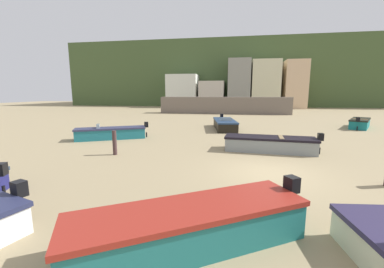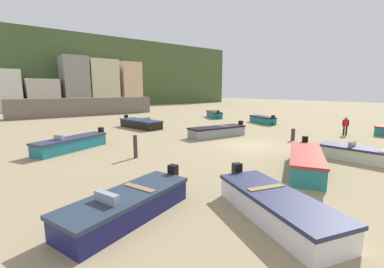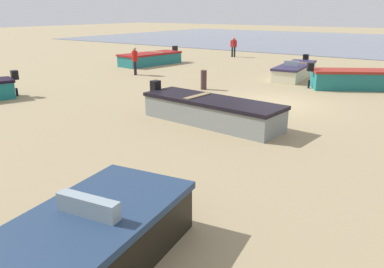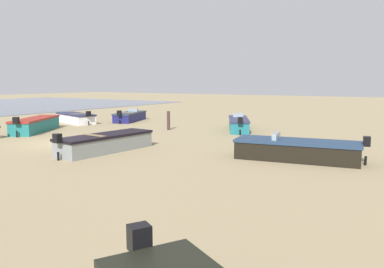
% 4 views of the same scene
% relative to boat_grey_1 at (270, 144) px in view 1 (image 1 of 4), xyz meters
% --- Properties ---
extents(ground_plane, '(160.00, 160.00, 0.00)m').
position_rel_boat_grey_1_xyz_m(ground_plane, '(-0.57, -4.05, -0.44)').
color(ground_plane, '#998661').
extents(headland_hill, '(90.00, 32.00, 16.39)m').
position_rel_boat_grey_1_xyz_m(headland_hill, '(-0.57, 61.95, 7.76)').
color(headland_hill, '#42572F').
rests_on(headland_hill, ground).
extents(harbor_pier, '(20.85, 2.40, 2.71)m').
position_rel_boat_grey_1_xyz_m(harbor_pier, '(-3.63, 25.95, 0.92)').
color(harbor_pier, '#706458').
rests_on(harbor_pier, ground).
extents(townhouse_far_left, '(6.99, 5.86, 7.56)m').
position_rel_boat_grey_1_xyz_m(townhouse_far_left, '(-14.08, 42.88, 3.35)').
color(townhouse_far_left, silver).
rests_on(townhouse_far_left, ground).
extents(townhouse_left, '(5.60, 6.06, 6.00)m').
position_rel_boat_grey_1_xyz_m(townhouse_left, '(-7.17, 42.98, 2.57)').
color(townhouse_left, beige).
rests_on(townhouse_left, ground).
extents(townhouse_centre_left, '(4.89, 5.97, 10.78)m').
position_rel_boat_grey_1_xyz_m(townhouse_centre_left, '(-1.07, 42.94, 4.95)').
color(townhouse_centre_left, gray).
rests_on(townhouse_centre_left, ground).
extents(townhouse_centre, '(6.00, 5.52, 10.46)m').
position_rel_boat_grey_1_xyz_m(townhouse_centre, '(4.67, 42.71, 4.79)').
color(townhouse_centre, beige).
rests_on(townhouse_centre, ground).
extents(townhouse_centre_right, '(4.57, 6.76, 10.28)m').
position_rel_boat_grey_1_xyz_m(townhouse_centre_right, '(10.89, 43.33, 4.70)').
color(townhouse_centre_right, '#DAB68D').
rests_on(townhouse_centre_right, ground).
extents(boat_grey_1, '(5.38, 1.95, 1.17)m').
position_rel_boat_grey_1_xyz_m(boat_grey_1, '(0.00, 0.00, 0.00)').
color(boat_grey_1, gray).
rests_on(boat_grey_1, ground).
extents(boat_teal_2, '(4.99, 3.39, 1.17)m').
position_rel_boat_grey_1_xyz_m(boat_teal_2, '(-10.95, 2.03, 0.00)').
color(boat_teal_2, '#1C6B78').
rests_on(boat_teal_2, ground).
extents(boat_teal_4, '(5.22, 3.92, 1.25)m').
position_rel_boat_grey_1_xyz_m(boat_teal_4, '(-2.94, -9.46, 0.04)').
color(boat_teal_4, '#1F6F70').
rests_on(boat_teal_4, ground).
extents(boat_teal_8, '(3.36, 4.43, 1.20)m').
position_rel_boat_grey_1_xyz_m(boat_teal_8, '(10.01, 11.47, 0.02)').
color(boat_teal_8, '#157477').
rests_on(boat_teal_8, ground).
extents(boat_black_9, '(2.57, 5.59, 1.19)m').
position_rel_boat_grey_1_xyz_m(boat_black_9, '(-2.89, 8.50, 0.01)').
color(boat_black_9, black).
rests_on(boat_black_9, ground).
extents(mooring_post_mid_beach, '(0.22, 0.22, 1.33)m').
position_rel_boat_grey_1_xyz_m(mooring_post_mid_beach, '(-8.46, -2.24, 0.23)').
color(mooring_post_mid_beach, '#412D2D').
rests_on(mooring_post_mid_beach, ground).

